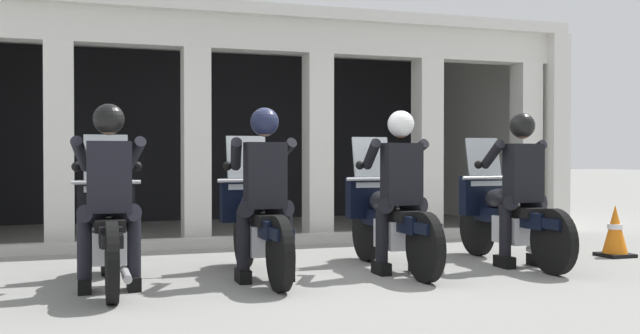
# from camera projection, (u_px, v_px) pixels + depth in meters

# --- Properties ---
(ground_plane) EXTENTS (80.00, 80.00, 0.00)m
(ground_plane) POSITION_uv_depth(u_px,v_px,m) (257.00, 240.00, 9.71)
(ground_plane) COLOR gray
(station_building) EXTENTS (9.52, 4.02, 3.15)m
(station_building) POSITION_uv_depth(u_px,v_px,m) (230.00, 105.00, 11.47)
(station_building) COLOR black
(station_building) RESTS_ON ground
(kerb_strip) EXTENTS (9.02, 0.24, 0.12)m
(kerb_strip) POSITION_uv_depth(u_px,v_px,m) (268.00, 240.00, 9.19)
(kerb_strip) COLOR #B7B5AD
(kerb_strip) RESTS_ON ground
(motorcycle_far_left) EXTENTS (0.62, 2.04, 1.35)m
(motorcycle_far_left) POSITION_uv_depth(u_px,v_px,m) (108.00, 229.00, 6.31)
(motorcycle_far_left) COLOR black
(motorcycle_far_left) RESTS_ON ground
(police_officer_far_left) EXTENTS (0.63, 0.61, 1.58)m
(police_officer_far_left) POSITION_uv_depth(u_px,v_px,m) (109.00, 181.00, 6.03)
(police_officer_far_left) COLOR black
(police_officer_far_left) RESTS_ON ground
(motorcycle_center_left) EXTENTS (0.62, 2.04, 1.35)m
(motorcycle_center_left) POSITION_uv_depth(u_px,v_px,m) (257.00, 224.00, 6.80)
(motorcycle_center_left) COLOR black
(motorcycle_center_left) RESTS_ON ground
(police_officer_center_left) EXTENTS (0.63, 0.61, 1.58)m
(police_officer_center_left) POSITION_uv_depth(u_px,v_px,m) (264.00, 179.00, 6.52)
(police_officer_center_left) COLOR black
(police_officer_center_left) RESTS_ON ground
(motorcycle_center_right) EXTENTS (0.62, 2.04, 1.35)m
(motorcycle_center_right) POSITION_uv_depth(u_px,v_px,m) (388.00, 220.00, 7.24)
(motorcycle_center_right) COLOR black
(motorcycle_center_right) RESTS_ON ground
(police_officer_center_right) EXTENTS (0.63, 0.61, 1.58)m
(police_officer_center_right) POSITION_uv_depth(u_px,v_px,m) (400.00, 177.00, 6.96)
(police_officer_center_right) COLOR black
(police_officer_center_right) RESTS_ON ground
(motorcycle_far_right) EXTENTS (0.62, 2.04, 1.35)m
(motorcycle_far_right) POSITION_uv_depth(u_px,v_px,m) (506.00, 216.00, 7.65)
(motorcycle_far_right) COLOR black
(motorcycle_far_right) RESTS_ON ground
(police_officer_far_right) EXTENTS (0.63, 0.61, 1.58)m
(police_officer_far_right) POSITION_uv_depth(u_px,v_px,m) (521.00, 176.00, 7.38)
(police_officer_far_right) COLOR black
(police_officer_far_right) RESTS_ON ground
(traffic_cone_flank) EXTENTS (0.34, 0.34, 0.59)m
(traffic_cone_flank) POSITION_uv_depth(u_px,v_px,m) (615.00, 231.00, 8.12)
(traffic_cone_flank) COLOR black
(traffic_cone_flank) RESTS_ON ground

